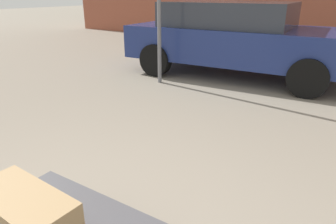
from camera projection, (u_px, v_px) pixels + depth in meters
duffel_bag_tan_center at (25, 219)px, 1.62m from camera, size 0.63×0.31×0.30m
parked_car at (236, 37)px, 6.12m from camera, size 4.39×2.11×1.42m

